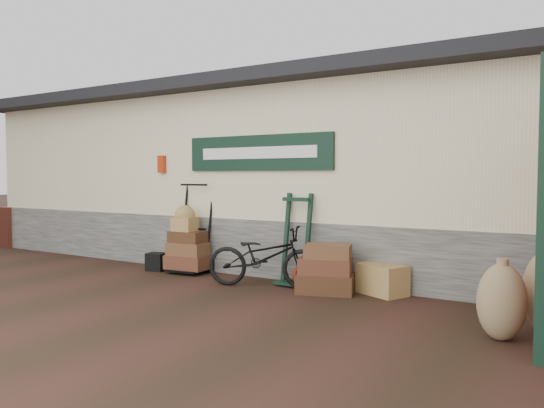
% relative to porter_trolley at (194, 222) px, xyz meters
% --- Properties ---
extents(ground, '(80.00, 80.00, 0.00)m').
position_rel_porter_trolley_xyz_m(ground, '(1.49, -0.85, -0.83)').
color(ground, black).
rests_on(ground, ground).
extents(station_building, '(14.40, 4.10, 3.20)m').
position_rel_porter_trolley_xyz_m(station_building, '(1.48, 1.89, 0.79)').
color(station_building, '#4C4C47').
rests_on(station_building, ground).
extents(porter_trolley, '(0.88, 0.70, 1.65)m').
position_rel_porter_trolley_xyz_m(porter_trolley, '(0.00, 0.00, 0.00)').
color(porter_trolley, black).
rests_on(porter_trolley, ground).
extents(green_barrow, '(0.50, 0.42, 1.33)m').
position_rel_porter_trolley_xyz_m(green_barrow, '(1.95, -0.04, -0.16)').
color(green_barrow, black).
rests_on(green_barrow, ground).
extents(suitcase_stack, '(0.87, 0.69, 0.68)m').
position_rel_porter_trolley_xyz_m(suitcase_stack, '(2.57, -0.32, -0.49)').
color(suitcase_stack, '#3C2513').
rests_on(suitcase_stack, ground).
extents(wicker_hamper, '(0.73, 0.63, 0.41)m').
position_rel_porter_trolley_xyz_m(wicker_hamper, '(3.27, 0.00, -0.62)').
color(wicker_hamper, olive).
rests_on(wicker_hamper, ground).
extents(black_trunk, '(0.34, 0.31, 0.30)m').
position_rel_porter_trolley_xyz_m(black_trunk, '(-0.60, -0.27, -0.68)').
color(black_trunk, black).
rests_on(black_trunk, ground).
extents(bicycle, '(1.07, 1.78, 0.98)m').
position_rel_porter_trolley_xyz_m(bicycle, '(1.67, -0.45, -0.34)').
color(bicycle, black).
rests_on(bicycle, ground).
extents(burlap_sack_right, '(0.59, 0.55, 0.75)m').
position_rel_porter_trolley_xyz_m(burlap_sack_right, '(4.94, -1.31, -0.45)').
color(burlap_sack_right, '#8C694B').
rests_on(burlap_sack_right, ground).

